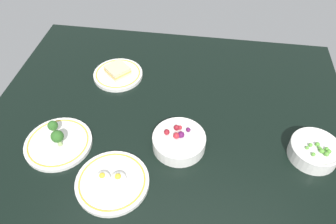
{
  "coord_description": "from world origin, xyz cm",
  "views": [
    {
      "loc": [
        12.02,
        -80.67,
        91.28
      ],
      "look_at": [
        0.0,
        0.0,
        6.0
      ],
      "focal_mm": 34.87,
      "sensor_mm": 36.0,
      "label": 1
    }
  ],
  "objects_px": {
    "plate_sandwich": "(118,74)",
    "plate_eggs": "(112,181)",
    "plate_broccoli": "(58,142)",
    "bowl_peas": "(314,150)",
    "bowl_berries": "(179,141)"
  },
  "relations": [
    {
      "from": "plate_sandwich",
      "to": "bowl_peas",
      "type": "height_order",
      "value": "bowl_peas"
    },
    {
      "from": "bowl_peas",
      "to": "plate_eggs",
      "type": "height_order",
      "value": "bowl_peas"
    },
    {
      "from": "plate_sandwich",
      "to": "bowl_berries",
      "type": "xyz_separation_m",
      "value": [
        0.29,
        -0.33,
        0.01
      ]
    },
    {
      "from": "plate_sandwich",
      "to": "plate_eggs",
      "type": "bearing_deg",
      "value": -77.43
    },
    {
      "from": "bowl_berries",
      "to": "plate_eggs",
      "type": "bearing_deg",
      "value": -136.46
    },
    {
      "from": "plate_sandwich",
      "to": "plate_eggs",
      "type": "relative_size",
      "value": 0.89
    },
    {
      "from": "bowl_peas",
      "to": "plate_eggs",
      "type": "relative_size",
      "value": 0.71
    },
    {
      "from": "plate_broccoli",
      "to": "bowl_peas",
      "type": "bearing_deg",
      "value": 5.31
    },
    {
      "from": "plate_sandwich",
      "to": "bowl_peas",
      "type": "distance_m",
      "value": 0.79
    },
    {
      "from": "plate_sandwich",
      "to": "bowl_berries",
      "type": "relative_size",
      "value": 1.13
    },
    {
      "from": "plate_sandwich",
      "to": "plate_eggs",
      "type": "height_order",
      "value": "plate_eggs"
    },
    {
      "from": "plate_sandwich",
      "to": "bowl_peas",
      "type": "bearing_deg",
      "value": -22.42
    },
    {
      "from": "plate_broccoli",
      "to": "plate_eggs",
      "type": "height_order",
      "value": "plate_broccoli"
    },
    {
      "from": "plate_sandwich",
      "to": "bowl_peas",
      "type": "xyz_separation_m",
      "value": [
        0.73,
        -0.3,
        0.02
      ]
    },
    {
      "from": "plate_sandwich",
      "to": "bowl_berries",
      "type": "distance_m",
      "value": 0.44
    }
  ]
}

